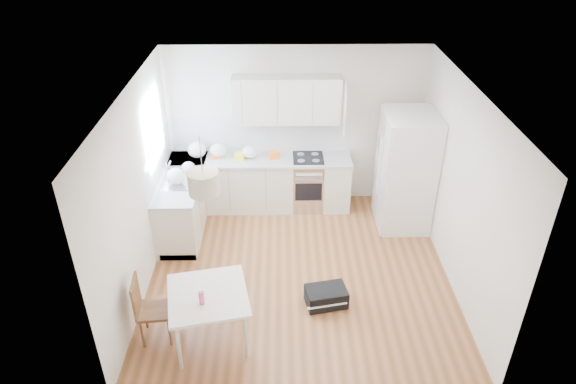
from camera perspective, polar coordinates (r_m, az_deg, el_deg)
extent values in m
plane|color=brown|center=(7.44, 1.24, -8.92)|extent=(4.20, 4.20, 0.00)
plane|color=white|center=(6.08, 1.53, 11.04)|extent=(4.20, 4.20, 0.00)
plane|color=silver|center=(8.53, 0.87, 7.27)|extent=(4.20, 0.00, 4.20)
plane|color=silver|center=(6.91, -16.31, -0.09)|extent=(0.00, 4.20, 4.20)
plane|color=silver|center=(7.06, 18.67, 0.18)|extent=(0.00, 4.20, 4.20)
cube|color=#BFE0F9|center=(7.72, -14.70, 6.86)|extent=(0.02, 1.00, 1.00)
cube|color=beige|center=(8.68, -3.09, 0.93)|extent=(3.00, 0.60, 0.88)
cube|color=beige|center=(8.30, -11.52, -1.21)|extent=(0.60, 1.80, 0.88)
cube|color=silver|center=(8.46, -3.17, 3.63)|extent=(3.02, 0.64, 0.04)
cube|color=silver|center=(8.07, -11.86, 1.56)|extent=(0.64, 1.82, 0.04)
cube|color=white|center=(8.59, -3.17, 6.37)|extent=(3.00, 0.01, 0.58)
cube|color=white|center=(7.99, -14.16, 3.47)|extent=(0.01, 1.80, 0.58)
cube|color=beige|center=(8.19, -0.14, 10.19)|extent=(1.70, 0.32, 0.75)
cube|color=beige|center=(6.12, -8.91, -11.28)|extent=(1.06, 1.06, 0.04)
cylinder|color=beige|center=(6.10, -12.04, -16.52)|extent=(0.05, 0.05, 0.67)
cylinder|color=beige|center=(6.11, -4.65, -15.70)|extent=(0.05, 0.05, 0.67)
cylinder|color=beige|center=(6.65, -12.26, -11.76)|extent=(0.05, 0.05, 0.67)
cylinder|color=beige|center=(6.65, -5.62, -11.02)|extent=(0.05, 0.05, 0.67)
cylinder|color=#DD3D71|center=(5.93, -9.61, -11.38)|extent=(0.07, 0.07, 0.21)
cube|color=black|center=(6.90, 4.25, -11.49)|extent=(0.58, 0.44, 0.24)
cylinder|color=beige|center=(5.25, -9.37, 1.00)|extent=(0.38, 0.38, 0.25)
ellipsoid|color=white|center=(8.55, -10.09, 4.63)|extent=(0.29, 0.25, 0.27)
ellipsoid|color=white|center=(8.51, -7.77, 4.58)|extent=(0.26, 0.22, 0.24)
ellipsoid|color=white|center=(8.43, -4.24, 4.46)|extent=(0.24, 0.20, 0.22)
ellipsoid|color=white|center=(8.13, -11.01, 2.74)|extent=(0.19, 0.16, 0.17)
ellipsoid|color=white|center=(7.82, -12.36, 1.71)|extent=(0.28, 0.24, 0.25)
cube|color=orange|center=(8.42, -1.54, 4.11)|extent=(0.19, 0.14, 0.12)
cube|color=gold|center=(8.43, -5.37, 4.00)|extent=(0.18, 0.14, 0.11)
cube|color=#C73E18|center=(8.50, -7.96, 4.07)|extent=(0.16, 0.11, 0.11)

